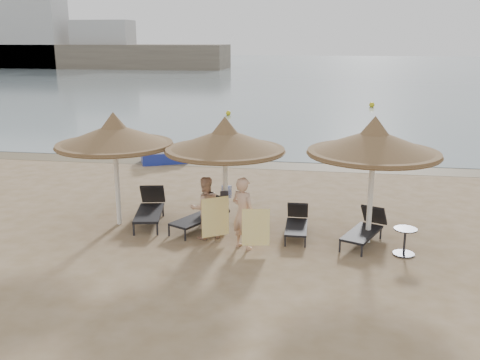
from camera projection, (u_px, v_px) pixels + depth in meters
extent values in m
plane|color=#967F61|center=(229.00, 251.00, 13.35)|extent=(160.00, 160.00, 0.00)
cube|color=slate|center=(315.00, 69.00, 89.61)|extent=(200.00, 140.00, 0.03)
cube|color=brown|center=(270.00, 165.00, 22.31)|extent=(200.00, 1.60, 0.01)
cube|color=#6E6250|center=(59.00, 56.00, 94.24)|extent=(60.00, 10.00, 4.00)
cube|color=#ACABA9|center=(24.00, 32.00, 92.08)|extent=(14.00, 6.00, 12.00)
cube|color=#ACABA9|center=(104.00, 45.00, 91.36)|extent=(10.00, 5.00, 8.00)
cylinder|color=white|center=(117.00, 184.00, 14.97)|extent=(0.13, 0.13, 2.34)
cone|color=brown|center=(114.00, 134.00, 14.61)|extent=(3.24, 3.24, 0.61)
cone|color=brown|center=(113.00, 121.00, 14.51)|extent=(0.78, 0.78, 0.50)
cylinder|color=brown|center=(115.00, 145.00, 14.68)|extent=(3.17, 3.17, 0.11)
cylinder|color=white|center=(225.00, 191.00, 14.37)|extent=(0.13, 0.13, 2.32)
cone|color=brown|center=(225.00, 140.00, 14.01)|extent=(3.20, 3.20, 0.61)
cone|color=brown|center=(225.00, 126.00, 13.91)|extent=(0.77, 0.77, 0.50)
cylinder|color=brown|center=(225.00, 150.00, 14.08)|extent=(3.14, 3.14, 0.11)
cylinder|color=white|center=(370.00, 198.00, 13.60)|extent=(0.14, 0.14, 2.41)
cone|color=brown|center=(374.00, 141.00, 13.23)|extent=(3.33, 3.33, 0.63)
cone|color=brown|center=(375.00, 126.00, 13.13)|extent=(0.80, 0.80, 0.52)
cylinder|color=brown|center=(373.00, 153.00, 13.30)|extent=(3.26, 3.26, 0.11)
cylinder|color=#27282E|center=(134.00, 230.00, 14.33)|extent=(0.06, 0.06, 0.32)
cylinder|color=#27282E|center=(157.00, 230.00, 14.35)|extent=(0.06, 0.06, 0.32)
cylinder|color=#27282E|center=(142.00, 211.00, 15.85)|extent=(0.06, 0.06, 0.32)
cylinder|color=#27282E|center=(163.00, 211.00, 15.87)|extent=(0.06, 0.06, 0.32)
cube|color=black|center=(149.00, 213.00, 15.10)|extent=(1.03, 1.79, 0.07)
cube|color=black|center=(153.00, 194.00, 15.99)|extent=(0.78, 0.61, 0.64)
cylinder|color=#27282E|center=(169.00, 231.00, 14.29)|extent=(0.05, 0.05, 0.29)
cylinder|color=#27282E|center=(185.00, 236.00, 13.95)|extent=(0.05, 0.05, 0.29)
cylinder|color=#27282E|center=(204.00, 217.00, 15.42)|extent=(0.05, 0.05, 0.29)
cylinder|color=#27282E|center=(220.00, 221.00, 15.08)|extent=(0.05, 0.05, 0.29)
cube|color=black|center=(196.00, 219.00, 14.68)|extent=(1.28, 1.68, 0.06)
cube|color=black|center=(217.00, 203.00, 15.33)|extent=(0.77, 0.68, 0.59)
cylinder|color=#27282E|center=(285.00, 242.00, 13.59)|extent=(0.05, 0.05, 0.26)
cylinder|color=#27282E|center=(305.00, 243.00, 13.52)|extent=(0.05, 0.05, 0.26)
cylinder|color=#27282E|center=(288.00, 225.00, 14.81)|extent=(0.05, 0.05, 0.26)
cylinder|color=#27282E|center=(306.00, 226.00, 14.74)|extent=(0.05, 0.05, 0.26)
cube|color=black|center=(296.00, 227.00, 14.17)|extent=(0.59, 1.38, 0.05)
cube|color=black|center=(298.00, 210.00, 14.88)|extent=(0.57, 0.40, 0.52)
cylinder|color=#27282E|center=(340.00, 247.00, 13.22)|extent=(0.05, 0.05, 0.28)
cylinder|color=#27282E|center=(362.00, 251.00, 12.93)|extent=(0.05, 0.05, 0.28)
cylinder|color=#27282E|center=(360.00, 230.00, 14.37)|extent=(0.05, 0.05, 0.28)
cylinder|color=#27282E|center=(381.00, 234.00, 14.08)|extent=(0.05, 0.05, 0.28)
cube|color=black|center=(362.00, 233.00, 13.65)|extent=(1.17, 1.64, 0.06)
cube|color=black|center=(374.00, 215.00, 14.31)|extent=(0.74, 0.64, 0.57)
cylinder|color=#27282E|center=(404.00, 254.00, 13.10)|extent=(0.52, 0.52, 0.04)
cylinder|color=#27282E|center=(405.00, 242.00, 13.02)|extent=(0.06, 0.06, 0.63)
cylinder|color=#27282E|center=(406.00, 229.00, 12.93)|extent=(0.56, 0.56, 0.03)
imported|color=tan|center=(205.00, 203.00, 13.95)|extent=(1.06, 0.93, 1.94)
imported|color=tan|center=(243.00, 208.00, 13.25)|extent=(1.17, 1.05, 2.14)
cube|color=yellow|center=(215.00, 217.00, 13.63)|extent=(0.63, 0.43, 1.04)
cube|color=yellow|center=(256.00, 227.00, 13.06)|extent=(0.67, 0.13, 0.95)
cube|color=white|center=(227.00, 191.00, 14.56)|extent=(0.27, 0.11, 0.33)
cube|color=black|center=(224.00, 197.00, 14.25)|extent=(0.23, 0.12, 0.31)
cube|color=navy|center=(164.00, 157.00, 22.71)|extent=(2.17, 1.77, 0.47)
cube|color=silver|center=(164.00, 150.00, 22.63)|extent=(1.47, 1.34, 0.21)
cube|color=silver|center=(155.00, 146.00, 22.50)|extent=(0.70, 0.88, 0.30)
sphere|color=gold|center=(228.00, 113.00, 36.39)|extent=(0.34, 0.34, 0.34)
sphere|color=gold|center=(372.00, 105.00, 40.62)|extent=(0.41, 0.41, 0.41)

